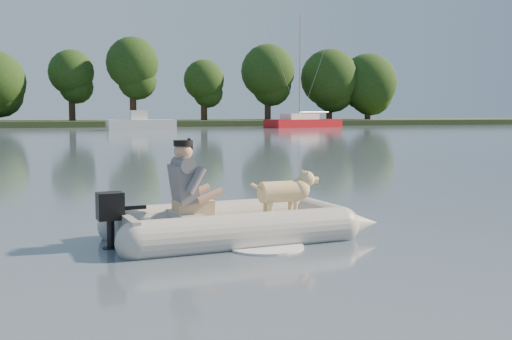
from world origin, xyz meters
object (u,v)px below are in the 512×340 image
object	(u,v)px
sailboat	(303,123)
dinghy	(238,193)
dog	(281,195)
man	(185,181)
motorboat	(141,117)

from	to	relation	value
sailboat	dinghy	bearing A→B (deg)	-130.35
dog	sailboat	bearing A→B (deg)	62.08
dinghy	sailboat	distance (m)	54.17
dinghy	man	xyz separation A→B (m)	(-0.70, -0.03, 0.18)
man	sailboat	distance (m)	54.46
dog	motorboat	bearing A→B (deg)	79.04
dog	sailboat	size ratio (longest dim) A/B	0.09
dinghy	dog	xyz separation A→B (m)	(0.64, 0.13, -0.07)
sailboat	dog	bearing A→B (deg)	-129.77
dinghy	man	size ratio (longest dim) A/B	4.27
dog	motorboat	size ratio (longest dim) A/B	0.16
motorboat	man	bearing A→B (deg)	-98.87
man	dog	size ratio (longest dim) A/B	1.16
dinghy	man	world-z (taller)	man
man	sailboat	bearing A→B (deg)	60.83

